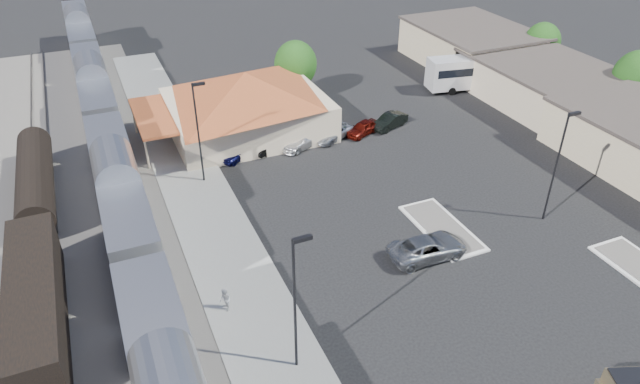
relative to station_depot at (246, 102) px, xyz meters
name	(u,v)px	position (x,y,z in m)	size (l,w,h in m)	color
ground	(410,257)	(4.56, -24.00, -3.13)	(280.00, 280.00, 0.00)	black
railbed	(90,265)	(-16.44, -16.00, -3.07)	(16.00, 100.00, 0.12)	#4C4944
platform	(223,249)	(-7.44, -18.00, -3.04)	(5.50, 92.00, 0.18)	gray
passenger_train	(122,199)	(-13.44, -12.84, -0.26)	(3.00, 104.00, 5.55)	silver
freight_cars	(37,307)	(-19.44, -21.45, -1.21)	(2.80, 46.00, 4.00)	black
station_depot	(246,102)	(0.00, 0.00, 0.00)	(18.35, 12.24, 6.20)	#CBB794
buildings_east	(572,95)	(32.56, -9.72, -0.86)	(14.40, 51.40, 4.80)	#C6B28C
traffic_island_south	(442,228)	(8.56, -22.00, -3.03)	(3.30, 7.50, 0.21)	silver
lamp_plat_s	(296,295)	(-6.34, -30.00, 2.21)	(1.08, 0.25, 9.00)	black
lamp_plat_n	(199,125)	(-6.34, -8.00, 2.21)	(1.08, 0.25, 9.00)	black
lamp_lot	(559,159)	(16.66, -24.00, 2.21)	(1.08, 0.25, 9.00)	black
tree_east_b	(637,76)	(38.56, -12.00, 1.09)	(4.94, 4.94, 6.96)	#382314
tree_east_c	(542,42)	(38.56, 2.00, 0.63)	(4.41, 4.41, 6.21)	#382314
tree_depot	(296,64)	(7.56, 6.00, 0.89)	(4.71, 4.71, 6.63)	#382314
suv	(428,248)	(5.67, -24.43, -2.34)	(2.64, 5.72, 1.59)	#929599
coach_bus	(478,70)	(28.13, 0.36, -0.89)	(12.42, 4.73, 3.90)	white
person_b	(225,300)	(-8.92, -24.17, -2.15)	(0.78, 0.61, 1.61)	silver
parked_car_a	(239,152)	(-2.50, -5.20, -2.48)	(1.54, 3.82, 1.30)	#0B0C38
parked_car_b	(270,145)	(0.70, -4.90, -2.50)	(1.34, 3.85, 1.27)	black
parked_car_c	(303,139)	(3.90, -5.20, -2.38)	(2.09, 5.15, 1.49)	silver
parked_car_d	(332,133)	(7.10, -4.90, -2.47)	(2.18, 4.73, 1.31)	#999DA2
parked_car_e	(363,128)	(10.30, -5.20, -2.45)	(1.62, 4.02, 1.37)	#66130B
parked_car_f	(389,121)	(13.50, -4.90, -2.41)	(1.52, 4.36, 1.44)	black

